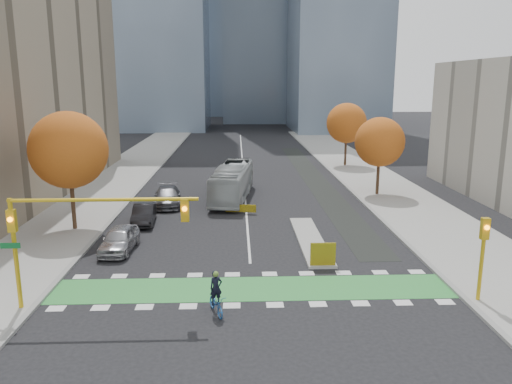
{
  "coord_description": "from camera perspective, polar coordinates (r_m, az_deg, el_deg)",
  "views": [
    {
      "loc": [
        -0.7,
        -21.74,
        10.1
      ],
      "look_at": [
        0.53,
        10.29,
        3.0
      ],
      "focal_mm": 35.0,
      "sensor_mm": 36.0,
      "label": 1
    }
  ],
  "objects": [
    {
      "name": "sidewalk_west",
      "position": [
        44.8,
        -18.75,
        -1.12
      ],
      "size": [
        7.0,
        120.0,
        0.15
      ],
      "primitive_type": "cube",
      "color": "gray",
      "rests_on": "ground"
    },
    {
      "name": "traffic_signal_west",
      "position": [
        23.23,
        -20.28,
        -3.44
      ],
      "size": [
        8.53,
        0.56,
        5.2
      ],
      "color": "#BF9914",
      "rests_on": "ground"
    },
    {
      "name": "hazard_board",
      "position": [
        27.96,
        7.66,
        -7.05
      ],
      "size": [
        1.4,
        0.12,
        1.3
      ],
      "primitive_type": "cube",
      "color": "yellow",
      "rests_on": "median_island"
    },
    {
      "name": "traffic_signal_east",
      "position": [
        25.11,
        24.53,
        -5.73
      ],
      "size": [
        0.35,
        0.43,
        4.1
      ],
      "color": "#BF9914",
      "rests_on": "ground"
    },
    {
      "name": "tree_east_far",
      "position": [
        61.38,
        10.31,
        7.75
      ],
      "size": [
        4.8,
        4.8,
        7.65
      ],
      "color": "#332114",
      "rests_on": "ground"
    },
    {
      "name": "bus",
      "position": [
        43.73,
        -2.72,
        1.15
      ],
      "size": [
        3.94,
        11.08,
        3.02
      ],
      "primitive_type": "imported",
      "rotation": [
        0.0,
        0.0,
        -0.13
      ],
      "color": "#A3A9AA",
      "rests_on": "ground"
    },
    {
      "name": "centre_line",
      "position": [
        62.57,
        -1.54,
        3.2
      ],
      "size": [
        0.15,
        70.0,
        0.01
      ],
      "primitive_type": "cube",
      "color": "silver",
      "rests_on": "ground"
    },
    {
      "name": "parked_car_c",
      "position": [
        42.09,
        -10.07,
        -0.52
      ],
      "size": [
        2.74,
        5.49,
        1.53
      ],
      "primitive_type": "imported",
      "rotation": [
        0.0,
        0.0,
        0.12
      ],
      "color": "#49494E",
      "rests_on": "ground"
    },
    {
      "name": "tree_east_near",
      "position": [
        45.85,
        13.95,
        5.56
      ],
      "size": [
        4.4,
        4.4,
        7.08
      ],
      "color": "#332114",
      "rests_on": "ground"
    },
    {
      "name": "ground",
      "position": [
        23.98,
        -0.33,
        -12.41
      ],
      "size": [
        300.0,
        300.0,
        0.0
      ],
      "primitive_type": "plane",
      "color": "black",
      "rests_on": "ground"
    },
    {
      "name": "curb_east",
      "position": [
        44.24,
        11.85,
        -0.88
      ],
      "size": [
        0.3,
        120.0,
        0.16
      ],
      "primitive_type": "cube",
      "color": "gray",
      "rests_on": "ground"
    },
    {
      "name": "curb_west",
      "position": [
        43.93,
        -14.37,
        -1.1
      ],
      "size": [
        0.3,
        120.0,
        0.16
      ],
      "primitive_type": "cube",
      "color": "gray",
      "rests_on": "ground"
    },
    {
      "name": "median_island",
      "position": [
        32.68,
        6.2,
        -5.44
      ],
      "size": [
        1.6,
        10.0,
        0.16
      ],
      "primitive_type": "cube",
      "color": "gray",
      "rests_on": "ground"
    },
    {
      "name": "cyclist",
      "position": [
        22.66,
        -4.58,
        -12.15
      ],
      "size": [
        1.17,
        1.83,
        2.0
      ],
      "rotation": [
        0.0,
        0.0,
        0.35
      ],
      "color": "#21559A",
      "rests_on": "ground"
    },
    {
      "name": "bike_crossing",
      "position": [
        25.35,
        -0.45,
        -10.97
      ],
      "size": [
        20.0,
        3.0,
        0.01
      ],
      "primitive_type": "cube",
      "color": "#2C8637",
      "rests_on": "ground"
    },
    {
      "name": "tree_west",
      "position": [
        35.87,
        -20.62,
        4.51
      ],
      "size": [
        5.2,
        5.2,
        8.22
      ],
      "color": "#332114",
      "rests_on": "ground"
    },
    {
      "name": "bike_lane_paint",
      "position": [
        53.35,
        6.67,
        1.5
      ],
      "size": [
        2.5,
        50.0,
        0.01
      ],
      "primitive_type": "cube",
      "color": "black",
      "rests_on": "ground"
    },
    {
      "name": "sidewalk_east",
      "position": [
        45.22,
        16.16,
        -0.82
      ],
      "size": [
        7.0,
        120.0,
        0.15
      ],
      "primitive_type": "cube",
      "color": "gray",
      "rests_on": "ground"
    },
    {
      "name": "parked_car_b",
      "position": [
        37.12,
        -12.7,
        -2.5
      ],
      "size": [
        1.78,
        4.33,
        1.4
      ],
      "primitive_type": "imported",
      "rotation": [
        0.0,
        0.0,
        0.07
      ],
      "color": "black",
      "rests_on": "ground"
    },
    {
      "name": "parked_car_a",
      "position": [
        31.51,
        -15.35,
        -5.23
      ],
      "size": [
        1.98,
        4.47,
        1.5
      ],
      "primitive_type": "imported",
      "rotation": [
        0.0,
        0.0,
        -0.05
      ],
      "color": "#9E9EA3",
      "rests_on": "ground"
    }
  ]
}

